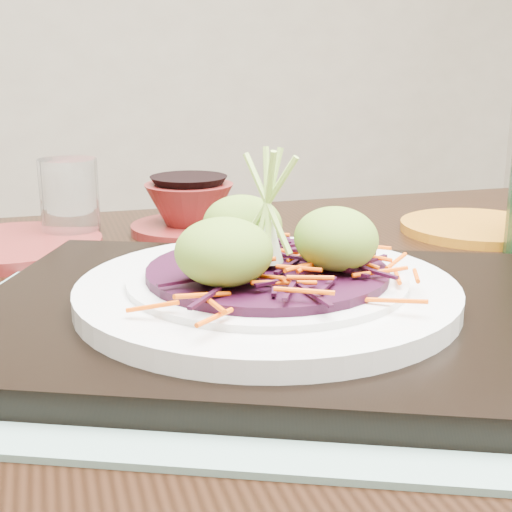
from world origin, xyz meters
name	(u,v)px	position (x,y,z in m)	size (l,w,h in m)	color
dining_table	(261,427)	(-0.10, 0.06, 0.71)	(1.40, 1.03, 0.81)	black
placemat	(267,329)	(-0.12, 0.02, 0.82)	(0.50, 0.39, 0.00)	gray
serving_tray	(267,314)	(-0.12, 0.02, 0.83)	(0.44, 0.33, 0.02)	black
white_plate	(267,290)	(-0.12, 0.02, 0.85)	(0.28, 0.28, 0.02)	silver
cabbage_bed	(267,271)	(-0.12, 0.02, 0.86)	(0.18, 0.18, 0.01)	black
carrot_julienne	(267,260)	(-0.12, 0.02, 0.87)	(0.22, 0.22, 0.01)	#EB4F04
guacamole_scoops	(268,239)	(-0.12, 0.02, 0.89)	(0.16, 0.14, 0.05)	olive
scallion_garnish	(267,209)	(-0.12, 0.02, 0.91)	(0.07, 0.07, 0.10)	#9AC64F
terracotta_side_plate	(14,246)	(-0.26, 0.34, 0.82)	(0.18, 0.18, 0.01)	maroon
water_glass	(70,200)	(-0.20, 0.36, 0.86)	(0.06, 0.06, 0.09)	white
terracotta_bowl_set	(189,211)	(-0.06, 0.35, 0.84)	(0.16, 0.16, 0.06)	maroon
yellow_plate	(478,228)	(0.25, 0.21, 0.82)	(0.18, 0.18, 0.01)	#B16713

